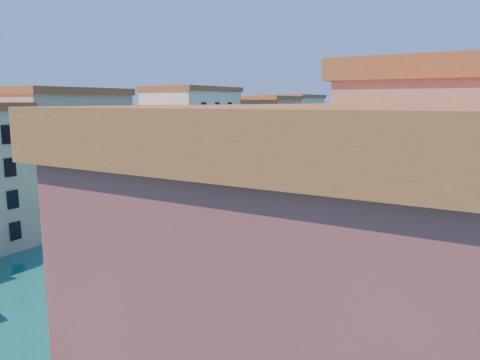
% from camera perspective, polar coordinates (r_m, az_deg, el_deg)
% --- Properties ---
extents(left_bank_palazzos, '(12.80, 128.40, 21.00)m').
position_cam_1_polar(left_bank_palazzos, '(90.97, -8.16, 4.17)').
color(left_bank_palazzos, beige).
rests_on(left_bank_palazzos, ground).
extents(quay, '(4.00, 140.00, 1.00)m').
position_cam_1_polar(quay, '(73.08, 22.90, -5.15)').
color(quay, gray).
rests_on(quay, ground).
extents(restaurant_awnings, '(3.20, 44.55, 3.12)m').
position_cam_1_polar(restaurant_awnings, '(33.40, 12.11, -17.56)').
color(restaurant_awnings, maroon).
rests_on(restaurant_awnings, ground).
extents(mooring_poles_right, '(1.44, 54.24, 3.20)m').
position_cam_1_polar(mooring_poles_right, '(39.98, 10.54, -15.45)').
color(mooring_poles_right, '#532E1C').
rests_on(mooring_poles_right, ground).
extents(vaporetto_far, '(12.05, 22.95, 3.35)m').
position_cam_1_polar(vaporetto_far, '(95.83, 7.06, -0.48)').
color(vaporetto_far, silver).
rests_on(vaporetto_far, ground).
extents(gondola_fore, '(3.65, 13.19, 2.65)m').
position_cam_1_polar(gondola_fore, '(58.32, -4.81, -8.09)').
color(gondola_fore, black).
rests_on(gondola_fore, ground).
extents(gondola_right, '(4.17, 10.76, 2.20)m').
position_cam_1_polar(gondola_right, '(36.61, 1.96, -19.32)').
color(gondola_right, black).
rests_on(gondola_right, ground).
extents(gondola_far, '(4.81, 11.23, 1.65)m').
position_cam_1_polar(gondola_far, '(64.32, 8.97, -6.59)').
color(gondola_far, black).
rests_on(gondola_far, ground).
extents(motorboat_mid, '(3.12, 7.03, 1.41)m').
position_cam_1_polar(motorboat_mid, '(66.80, -4.50, -5.70)').
color(motorboat_mid, silver).
rests_on(motorboat_mid, ground).
extents(motorboat_far, '(4.19, 8.09, 1.60)m').
position_cam_1_polar(motorboat_far, '(90.87, 17.70, -1.99)').
color(motorboat_far, silver).
rests_on(motorboat_far, ground).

